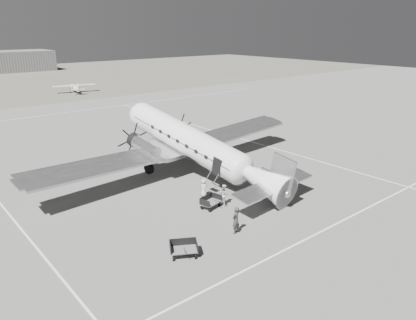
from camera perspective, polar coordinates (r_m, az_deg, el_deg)
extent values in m
plane|color=slate|center=(40.35, 0.49, -2.17)|extent=(260.00, 260.00, 0.00)
cube|color=white|center=(31.84, 17.13, -8.82)|extent=(60.00, 0.15, 0.01)
cube|color=white|center=(48.55, 11.40, 1.01)|extent=(0.15, 80.00, 0.01)
cube|color=white|center=(74.45, -19.86, 6.23)|extent=(90.00, 0.15, 0.01)
imported|color=#333333|center=(29.08, 3.92, -8.44)|extent=(0.83, 0.64, 2.03)
imported|color=#B3B3B1|center=(33.54, 2.26, -4.89)|extent=(0.75, 0.92, 1.78)
imported|color=beige|center=(35.14, -0.61, -3.93)|extent=(0.63, 0.86, 1.60)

